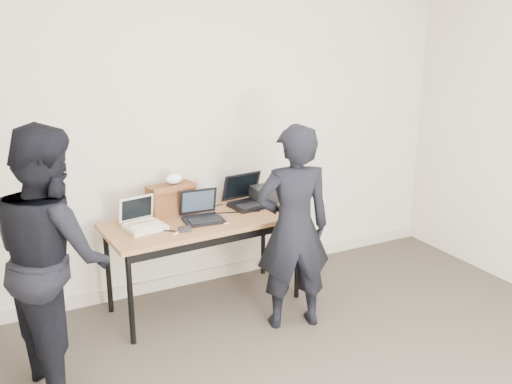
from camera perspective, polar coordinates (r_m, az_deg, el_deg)
room at (r=2.78m, az=13.39°, el=-0.96°), size 4.60×4.60×2.80m
desk at (r=4.38m, az=-5.16°, el=-3.48°), size 1.53×0.73×0.72m
laptop_beige at (r=4.23m, az=-11.24°, el=-3.00°), size 0.31×0.31×0.22m
laptop_center at (r=4.34m, az=-5.46°, el=-2.13°), size 0.31×0.30×0.22m
laptop_right at (r=4.67m, az=-0.81°, el=-0.60°), size 0.38×0.36×0.25m
leather_satchel at (r=4.46m, az=-8.46°, el=-0.68°), size 0.38×0.23×0.25m
tissue at (r=4.43m, az=-8.21°, el=1.32°), size 0.13×0.10×0.08m
equipment_box at (r=4.76m, az=0.95°, el=-0.17°), size 0.23×0.20×0.13m
power_brick at (r=4.13m, az=-7.14°, el=-3.70°), size 0.09×0.07×0.03m
cables at (r=4.38m, az=-4.64°, el=-2.59°), size 1.14×0.49×0.01m
person_typist at (r=4.07m, az=3.75°, el=-3.64°), size 0.62×0.48×1.51m
person_observer at (r=3.66m, az=-19.69°, el=-6.10°), size 0.78×0.91×1.63m
baseboard at (r=5.05m, az=-4.32°, el=-8.09°), size 4.50×0.03×0.10m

